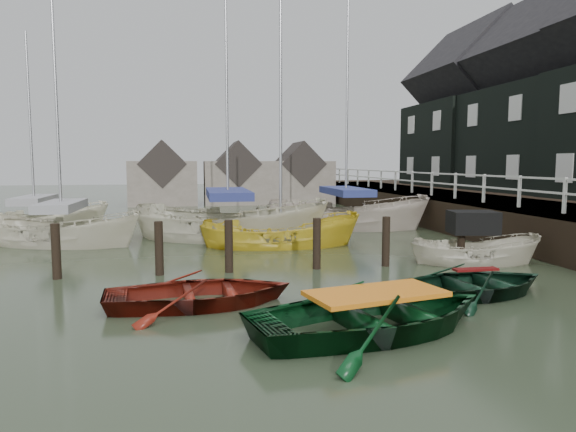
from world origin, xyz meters
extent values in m
plane|color=#293421|center=(0.00, 0.00, 0.00)|extent=(120.00, 120.00, 0.00)
cube|color=black|center=(9.50, 10.00, 1.40)|extent=(3.00, 32.00, 0.20)
cube|color=silver|center=(8.00, 10.00, 2.45)|extent=(0.06, 32.00, 0.06)
cube|color=silver|center=(8.00, 10.00, 2.05)|extent=(0.06, 32.00, 0.06)
cube|color=black|center=(15.00, 10.00, 0.00)|extent=(14.00, 38.00, 1.50)
cube|color=black|center=(15.00, 12.00, 4.00)|extent=(6.00, 7.00, 5.00)
cube|color=black|center=(15.00, 12.00, 8.25)|extent=(6.11, 7.14, 6.11)
cube|color=black|center=(15.00, 19.00, 4.00)|extent=(6.40, 7.00, 5.00)
cube|color=black|center=(15.00, 19.00, 8.25)|extent=(6.52, 7.14, 6.52)
cylinder|color=black|center=(-5.50, 3.00, 0.50)|extent=(0.22, 0.22, 1.80)
cylinder|color=black|center=(-3.00, 3.00, 0.50)|extent=(0.22, 0.22, 1.80)
cylinder|color=black|center=(-1.20, 3.00, 0.50)|extent=(0.22, 0.22, 1.80)
cylinder|color=black|center=(1.20, 3.00, 0.50)|extent=(0.22, 0.22, 1.80)
cylinder|color=black|center=(3.20, 3.00, 0.50)|extent=(0.22, 0.22, 1.80)
cylinder|color=black|center=(5.50, 3.00, 0.50)|extent=(0.22, 0.22, 1.80)
cube|color=#665B51|center=(-4.00, 26.00, 1.50)|extent=(4.50, 4.00, 3.00)
cube|color=#282321|center=(-4.00, 26.00, 2.80)|extent=(3.18, 4.08, 3.18)
cube|color=#665B51|center=(1.00, 26.00, 1.50)|extent=(4.50, 4.00, 3.00)
cube|color=#282321|center=(1.00, 26.00, 2.80)|extent=(3.18, 4.08, 3.18)
cube|color=#665B51|center=(5.50, 26.00, 1.50)|extent=(4.50, 4.00, 3.00)
cube|color=#282321|center=(5.50, 26.00, 2.80)|extent=(3.18, 4.08, 3.18)
imported|color=#63180E|center=(-2.00, -0.06, 0.00)|extent=(4.03, 3.03, 0.79)
imported|color=black|center=(0.93, -2.34, 0.00)|extent=(5.08, 4.10, 0.93)
imported|color=black|center=(3.97, -0.35, 0.00)|extent=(4.11, 3.24, 0.77)
imported|color=beige|center=(5.86, 2.83, 0.00)|extent=(3.91, 2.09, 1.43)
cube|color=black|center=(5.86, 3.03, 1.18)|extent=(1.47, 1.23, 0.65)
imported|color=beige|center=(-6.67, 8.64, 0.00)|extent=(6.37, 4.29, 2.30)
cylinder|color=#B2B2B7|center=(-6.67, 8.64, 5.12)|extent=(0.10, 0.10, 7.71)
cube|color=gray|center=(-6.67, 8.64, 1.39)|extent=(3.49, 2.32, 0.30)
imported|color=beige|center=(-0.80, 8.87, 0.00)|extent=(8.12, 5.49, 2.93)
cylinder|color=#B2B2B7|center=(-0.80, 8.87, 5.58)|extent=(0.10, 0.10, 7.93)
cube|color=navy|center=(-0.80, 8.87, 1.73)|extent=(4.44, 2.97, 0.30)
imported|color=gold|center=(0.89, 6.97, 0.00)|extent=(5.71, 2.48, 2.16)
cylinder|color=#B2B2B7|center=(0.89, 6.97, 5.31)|extent=(0.10, 0.10, 8.26)
imported|color=beige|center=(4.55, 11.23, 0.00)|extent=(7.67, 5.07, 2.77)
cylinder|color=#B2B2B7|center=(4.55, 11.23, 6.16)|extent=(0.10, 0.10, 9.27)
cube|color=navy|center=(4.55, 11.23, 1.64)|extent=(4.20, 2.74, 0.30)
imported|color=silver|center=(-8.60, 12.39, 0.00)|extent=(6.06, 2.89, 2.26)
cylinder|color=#B2B2B7|center=(-8.60, 12.39, 4.71)|extent=(0.10, 0.10, 6.95)
cube|color=gray|center=(-8.60, 12.39, 1.36)|extent=(3.33, 1.55, 0.30)
camera|label=1|loc=(-2.14, -10.49, 2.91)|focal=32.00mm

